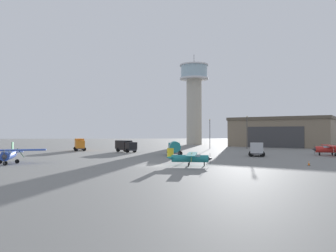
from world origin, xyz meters
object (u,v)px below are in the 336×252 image
(airplane_blue, at_px, (9,154))
(truck_fuel_tanker_teal, at_px, (174,147))
(light_post_north, at_px, (247,129))
(airplane_red, at_px, (333,149))
(truck_box_black, at_px, (126,146))
(truck_box_orange, at_px, (80,144))
(truck_flatbed_silver, at_px, (257,150))
(light_post_west, at_px, (210,131))
(airplane_teal, at_px, (190,158))
(traffic_cone_near_left, at_px, (309,163))
(control_tower, at_px, (194,95))

(airplane_blue, bearing_deg, truck_fuel_tanker_teal, 108.34)
(light_post_north, bearing_deg, airplane_red, -72.34)
(truck_box_black, xyz_separation_m, truck_box_orange, (-12.51, 7.46, 0.15))
(truck_flatbed_silver, bearing_deg, truck_box_black, -101.68)
(truck_box_black, height_order, truck_flatbed_silver, truck_box_black)
(truck_box_black, height_order, light_post_north, light_post_north)
(truck_fuel_tanker_teal, bearing_deg, light_post_north, -41.32)
(truck_box_black, relative_size, light_post_west, 0.79)
(truck_box_black, height_order, truck_box_orange, truck_box_orange)
(truck_box_black, distance_m, truck_box_orange, 14.56)
(airplane_red, xyz_separation_m, truck_fuel_tanker_teal, (-32.72, 3.92, 0.20))
(airplane_blue, distance_m, light_post_west, 58.52)
(truck_flatbed_silver, bearing_deg, light_post_north, -174.92)
(airplane_teal, distance_m, truck_box_black, 35.07)
(truck_box_black, bearing_deg, light_post_north, 76.59)
(airplane_red, height_order, light_post_west, light_post_west)
(airplane_blue, xyz_separation_m, traffic_cone_near_left, (45.18, -6.09, -1.18))
(truck_flatbed_silver, distance_m, light_post_west, 30.89)
(truck_box_black, xyz_separation_m, truck_fuel_tanker_teal, (10.92, -11.70, 0.06))
(truck_box_black, relative_size, traffic_cone_near_left, 10.11)
(truck_box_orange, bearing_deg, truck_fuel_tanker_teal, 36.11)
(airplane_teal, bearing_deg, control_tower, 92.23)
(airplane_blue, height_order, light_post_west, light_post_west)
(truck_fuel_tanker_teal, bearing_deg, traffic_cone_near_left, -139.06)
(light_post_west, bearing_deg, truck_flatbed_silver, -83.89)
(airplane_blue, relative_size, airplane_red, 1.05)
(airplane_blue, distance_m, light_post_north, 65.61)
(light_post_west, relative_size, traffic_cone_near_left, 12.87)
(control_tower, height_order, airplane_teal, control_tower)
(truck_flatbed_silver, xyz_separation_m, traffic_cone_near_left, (1.53, -17.81, -1.01))
(control_tower, relative_size, truck_box_black, 5.12)
(airplane_teal, height_order, light_post_west, light_post_west)
(truck_fuel_tanker_teal, bearing_deg, truck_flatbed_silver, -103.44)
(airplane_teal, bearing_deg, light_post_north, 74.57)
(airplane_blue, distance_m, truck_box_orange, 35.79)
(airplane_red, distance_m, light_post_west, 35.89)
(truck_fuel_tanker_teal, bearing_deg, airplane_red, -94.12)
(control_tower, bearing_deg, truck_flatbed_silver, -87.37)
(airplane_teal, relative_size, airplane_blue, 0.78)
(airplane_teal, height_order, traffic_cone_near_left, airplane_teal)
(airplane_blue, xyz_separation_m, light_post_north, (51.14, 40.88, 4.19))
(airplane_teal, xyz_separation_m, truck_flatbed_silver, (16.06, 16.90, 0.15))
(control_tower, bearing_deg, airplane_red, -72.58)
(control_tower, distance_m, truck_box_black, 55.13)
(airplane_teal, height_order, airplane_red, airplane_red)
(truck_box_black, bearing_deg, control_tower, 118.65)
(control_tower, bearing_deg, airplane_teal, -99.42)
(airplane_blue, xyz_separation_m, light_post_west, (40.39, 42.18, 3.72))
(light_post_north, bearing_deg, truck_fuel_tanker_teal, -134.04)
(airplane_teal, bearing_deg, airplane_red, 40.10)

